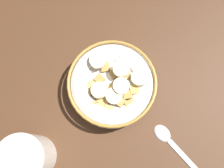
# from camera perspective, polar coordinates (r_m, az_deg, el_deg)

# --- Properties ---
(ground_plane) EXTENTS (0.92, 0.92, 0.02)m
(ground_plane) POSITION_cam_1_polar(r_m,az_deg,el_deg) (0.52, -0.00, -1.08)
(ground_plane) COLOR #472B19
(cereal_bowl) EXTENTS (0.17, 0.17, 0.06)m
(cereal_bowl) POSITION_cam_1_polar(r_m,az_deg,el_deg) (0.48, 0.02, -0.12)
(cereal_bowl) COLOR white
(cereal_bowl) RESTS_ON ground_plane
(spoon) EXTENTS (0.14, 0.11, 0.01)m
(spoon) POSITION_cam_1_polar(r_m,az_deg,el_deg) (0.51, 13.89, -13.36)
(spoon) COLOR #B7B7BC
(spoon) RESTS_ON ground_plane
(coffee_mug) EXTENTS (0.11, 0.08, 0.09)m
(coffee_mug) POSITION_cam_1_polar(r_m,az_deg,el_deg) (0.48, -19.03, -16.14)
(coffee_mug) COLOR white
(coffee_mug) RESTS_ON ground_plane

